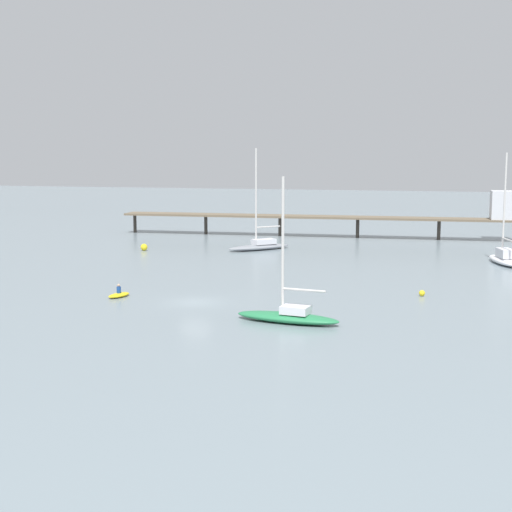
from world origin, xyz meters
name	(u,v)px	position (x,y,z in m)	size (l,w,h in m)	color
ground_plane	(196,302)	(0.00, 0.00, 0.00)	(400.00, 400.00, 0.00)	gray
pier	(395,212)	(11.06, 51.87, 3.82)	(59.99, 7.66, 7.09)	brown
sailboat_green	(288,314)	(9.07, -4.99, 0.61)	(8.01, 3.09, 10.52)	#287F4C
sailboat_gray	(260,244)	(-4.21, 34.19, 0.72)	(7.62, 7.96, 12.90)	gray
sailboat_white	(504,257)	(25.25, 29.68, 0.81)	(4.00, 8.00, 12.30)	white
dinghy_yellow	(119,295)	(-7.11, 0.34, 0.22)	(1.64, 2.56, 1.14)	yellow
mooring_buoy_inner	(422,293)	(17.73, 7.97, 0.26)	(0.52, 0.52, 0.52)	yellow
mooring_buoy_near	(144,247)	(-18.11, 29.34, 0.44)	(0.88, 0.88, 0.88)	yellow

